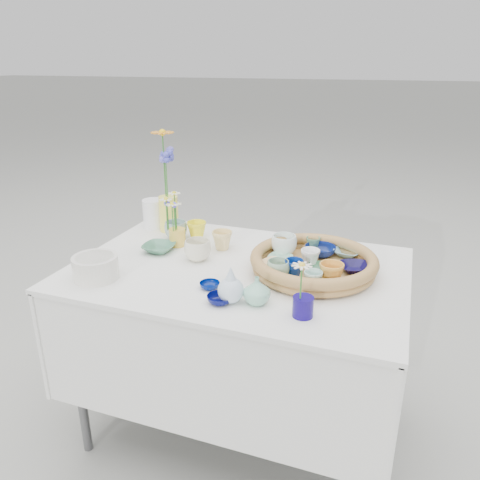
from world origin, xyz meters
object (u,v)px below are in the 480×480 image
(display_table, at_px, (238,424))
(bud_vase_seafoam, at_px, (257,290))
(wicker_tray, at_px, (313,263))
(tall_vase_yellow, at_px, (169,214))

(display_table, distance_m, bud_vase_seafoam, 0.86)
(display_table, bearing_deg, wicker_tray, 10.12)
(bud_vase_seafoam, bearing_deg, wicker_tray, 67.04)
(display_table, relative_size, wicker_tray, 2.66)
(bud_vase_seafoam, bearing_deg, display_table, 121.95)
(tall_vase_yellow, bearing_deg, display_table, -32.49)
(wicker_tray, relative_size, tall_vase_yellow, 2.89)
(wicker_tray, distance_m, tall_vase_yellow, 0.76)
(display_table, bearing_deg, tall_vase_yellow, 147.51)
(wicker_tray, height_order, tall_vase_yellow, tall_vase_yellow)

